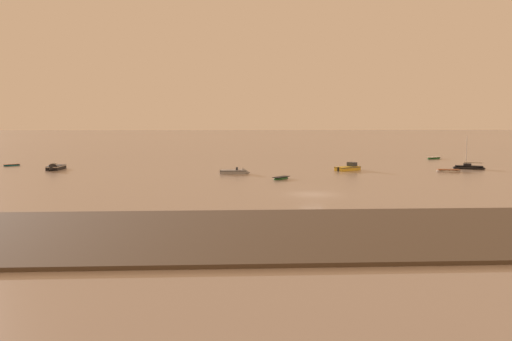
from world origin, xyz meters
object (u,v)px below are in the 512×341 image
object	(u,v)px
rowboat_moored_0	(448,171)
rowboat_moored_2	(434,158)
rowboat_moored_1	(12,165)
motorboat_moored_3	(54,168)
motorboat_moored_4	(351,168)
motorboat_moored_2	(238,172)
sailboat_moored_2	(469,168)
rowboat_moored_3	(281,178)

from	to	relation	value
rowboat_moored_0	rowboat_moored_2	bearing A→B (deg)	80.63
rowboat_moored_1	motorboat_moored_3	distance (m)	13.16
rowboat_moored_1	motorboat_moored_4	distance (m)	59.17
motorboat_moored_2	motorboat_moored_3	bearing A→B (deg)	167.37
motorboat_moored_3	rowboat_moored_2	world-z (taller)	motorboat_moored_3
rowboat_moored_1	motorboat_moored_3	size ratio (longest dim) A/B	0.52
motorboat_moored_2	sailboat_moored_2	distance (m)	38.75
motorboat_moored_2	rowboat_moored_2	bearing A→B (deg)	35.32
motorboat_moored_2	rowboat_moored_1	bearing A→B (deg)	159.87
rowboat_moored_1	sailboat_moored_2	world-z (taller)	sailboat_moored_2
motorboat_moored_2	motorboat_moored_4	distance (m)	18.92
rowboat_moored_0	motorboat_moored_4	bearing A→B (deg)	175.24
rowboat_moored_1	rowboat_moored_3	world-z (taller)	rowboat_moored_3
motorboat_moored_2	rowboat_moored_3	bearing A→B (deg)	-51.25
sailboat_moored_2	rowboat_moored_0	bearing A→B (deg)	64.28
motorboat_moored_3	rowboat_moored_3	xyz separation A→B (m)	(35.36, -14.95, -0.11)
rowboat_moored_1	motorboat_moored_4	world-z (taller)	motorboat_moored_4
rowboat_moored_0	motorboat_moored_3	world-z (taller)	motorboat_moored_3
motorboat_moored_4	rowboat_moored_2	bearing A→B (deg)	10.52
rowboat_moored_1	motorboat_moored_3	xyz separation A→B (m)	(10.21, -8.29, 0.12)
motorboat_moored_3	rowboat_moored_2	bearing A→B (deg)	107.15
rowboat_moored_3	motorboat_moored_2	bearing A→B (deg)	77.08
rowboat_moored_2	rowboat_moored_0	bearing A→B (deg)	37.44
motorboat_moored_2	rowboat_moored_2	world-z (taller)	motorboat_moored_2
rowboat_moored_0	motorboat_moored_4	size ratio (longest dim) A/B	0.74
motorboat_moored_3	sailboat_moored_2	world-z (taller)	sailboat_moored_2
motorboat_moored_4	rowboat_moored_3	world-z (taller)	motorboat_moored_4
motorboat_moored_4	motorboat_moored_3	bearing A→B (deg)	141.90
motorboat_moored_4	sailboat_moored_2	bearing A→B (deg)	-31.81
motorboat_moored_2	motorboat_moored_4	world-z (taller)	motorboat_moored_4
motorboat_moored_4	motorboat_moored_2	bearing A→B (deg)	159.21
rowboat_moored_2	motorboat_moored_4	world-z (taller)	motorboat_moored_4
rowboat_moored_1	motorboat_moored_4	bearing A→B (deg)	-51.99
motorboat_moored_3	motorboat_moored_4	distance (m)	47.99
rowboat_moored_1	motorboat_moored_2	world-z (taller)	motorboat_moored_2
motorboat_moored_4	sailboat_moored_2	distance (m)	20.01
rowboat_moored_2	sailboat_moored_2	distance (m)	22.66
motorboat_moored_3	rowboat_moored_2	size ratio (longest dim) A/B	1.29
rowboat_moored_1	rowboat_moored_3	distance (m)	51.16
rowboat_moored_0	sailboat_moored_2	xyz separation A→B (m)	(5.38, 4.45, 0.09)
rowboat_moored_0	rowboat_moored_1	world-z (taller)	rowboat_moored_0
rowboat_moored_2	rowboat_moored_1	bearing A→B (deg)	-26.12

